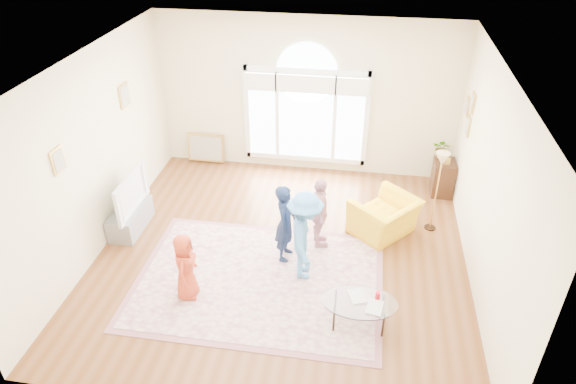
% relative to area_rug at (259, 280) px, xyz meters
% --- Properties ---
extents(ground, '(6.00, 6.00, 0.00)m').
position_rel_area_rug_xyz_m(ground, '(0.23, 0.69, -0.01)').
color(ground, '#5E3416').
rests_on(ground, ground).
extents(room_shell, '(6.00, 6.00, 6.00)m').
position_rel_area_rug_xyz_m(room_shell, '(0.24, 3.52, 1.56)').
color(room_shell, beige).
rests_on(room_shell, ground).
extents(area_rug, '(3.60, 2.60, 0.02)m').
position_rel_area_rug_xyz_m(area_rug, '(0.00, 0.00, 0.00)').
color(area_rug, beige).
rests_on(area_rug, ground).
extents(rug_border, '(3.80, 2.80, 0.01)m').
position_rel_area_rug_xyz_m(rug_border, '(-0.00, 0.00, -0.00)').
color(rug_border, '#935B63').
rests_on(rug_border, ground).
extents(tv_console, '(0.45, 1.00, 0.42)m').
position_rel_area_rug_xyz_m(tv_console, '(-2.52, 0.99, 0.20)').
color(tv_console, gray).
rests_on(tv_console, ground).
extents(television, '(0.18, 1.18, 0.68)m').
position_rel_area_rug_xyz_m(television, '(-2.51, 0.99, 0.75)').
color(television, black).
rests_on(television, tv_console).
extents(coffee_table, '(1.05, 0.69, 0.54)m').
position_rel_area_rug_xyz_m(coffee_table, '(1.56, -0.66, 0.39)').
color(coffee_table, silver).
rests_on(coffee_table, ground).
extents(armchair, '(1.36, 1.37, 0.67)m').
position_rel_area_rug_xyz_m(armchair, '(1.89, 1.57, 0.33)').
color(armchair, yellow).
rests_on(armchair, ground).
extents(side_cabinet, '(0.40, 0.50, 0.70)m').
position_rel_area_rug_xyz_m(side_cabinet, '(3.01, 3.08, 0.34)').
color(side_cabinet, black).
rests_on(side_cabinet, ground).
extents(floor_lamp, '(0.28, 0.28, 1.51)m').
position_rel_area_rug_xyz_m(floor_lamp, '(2.73, 1.84, 1.27)').
color(floor_lamp, black).
rests_on(floor_lamp, ground).
extents(plant_pedestal, '(0.20, 0.20, 0.70)m').
position_rel_area_rug_xyz_m(plant_pedestal, '(2.93, 3.25, 0.34)').
color(plant_pedestal, white).
rests_on(plant_pedestal, ground).
extents(potted_plant, '(0.42, 0.40, 0.38)m').
position_rel_area_rug_xyz_m(potted_plant, '(2.93, 3.25, 0.88)').
color(potted_plant, '#33722D').
rests_on(potted_plant, plant_pedestal).
extents(leaning_picture, '(0.80, 0.14, 0.62)m').
position_rel_area_rug_xyz_m(leaning_picture, '(-1.91, 3.59, -0.01)').
color(leaning_picture, tan).
rests_on(leaning_picture, ground).
extents(child_red, '(0.37, 0.54, 1.07)m').
position_rel_area_rug_xyz_m(child_red, '(-0.97, -0.48, 0.55)').
color(child_red, '#B2391F').
rests_on(child_red, area_rug).
extents(child_navy, '(0.36, 0.51, 1.34)m').
position_rel_area_rug_xyz_m(child_navy, '(0.32, 0.63, 0.68)').
color(child_navy, '#13203D').
rests_on(child_navy, area_rug).
extents(child_pink, '(0.46, 0.79, 1.26)m').
position_rel_area_rug_xyz_m(child_pink, '(0.81, 1.05, 0.64)').
color(child_pink, pink).
rests_on(child_pink, area_rug).
extents(child_blue, '(0.68, 1.02, 1.48)m').
position_rel_area_rug_xyz_m(child_blue, '(0.67, 0.25, 0.75)').
color(child_blue, '#4788C9').
rests_on(child_blue, area_rug).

